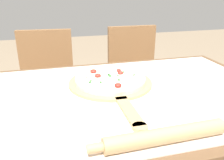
% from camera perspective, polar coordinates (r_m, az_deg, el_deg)
% --- Properties ---
extents(dining_table, '(1.30, 0.86, 0.76)m').
position_cam_1_polar(dining_table, '(1.04, 3.58, -9.06)').
color(dining_table, brown).
rests_on(dining_table, ground_plane).
extents(towel_cloth, '(1.22, 0.78, 0.00)m').
position_cam_1_polar(towel_cloth, '(0.98, 3.73, -3.23)').
color(towel_cloth, silver).
rests_on(towel_cloth, dining_table).
extents(pizza_peel, '(0.37, 0.58, 0.01)m').
position_cam_1_polar(pizza_peel, '(1.04, -0.10, -1.09)').
color(pizza_peel, tan).
rests_on(pizza_peel, towel_cloth).
extents(pizza, '(0.32, 0.32, 0.03)m').
position_cam_1_polar(pizza, '(1.06, -0.42, 0.33)').
color(pizza, beige).
rests_on(pizza, pizza_peel).
extents(rolling_pin, '(0.45, 0.06, 0.05)m').
position_cam_1_polar(rolling_pin, '(0.69, 13.01, -12.86)').
color(rolling_pin, tan).
rests_on(rolling_pin, towel_cloth).
extents(chair_left, '(0.43, 0.43, 0.89)m').
position_cam_1_polar(chair_left, '(1.77, -15.22, -0.92)').
color(chair_left, brown).
rests_on(chair_left, ground_plane).
extents(chair_right, '(0.40, 0.40, 0.89)m').
position_cam_1_polar(chair_right, '(1.87, 5.41, 1.02)').
color(chair_right, brown).
rests_on(chair_right, ground_plane).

